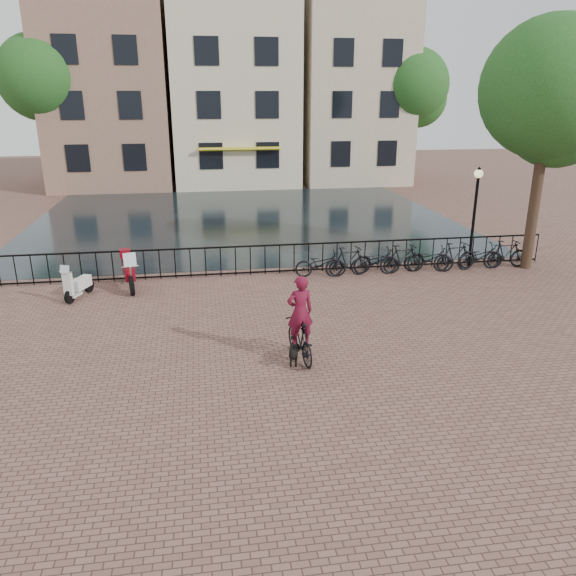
{
  "coord_description": "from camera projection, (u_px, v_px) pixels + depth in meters",
  "views": [
    {
      "loc": [
        -2.08,
        -10.17,
        5.82
      ],
      "look_at": [
        0.0,
        3.0,
        1.2
      ],
      "focal_mm": 35.0,
      "sensor_mm": 36.0,
      "label": 1
    }
  ],
  "objects": [
    {
      "name": "canal_water",
      "position": [
        243.0,
        218.0,
        27.86
      ],
      "size": [
        20.0,
        20.0,
        0.0
      ],
      "primitive_type": "plane",
      "color": "black",
      "rests_on": "ground"
    },
    {
      "name": "canal_house_right",
      "position": [
        348.0,
        81.0,
        38.78
      ],
      "size": [
        7.0,
        9.0,
        13.3
      ],
      "color": "tan",
      "rests_on": "ground"
    },
    {
      "name": "parked_bike_6",
      "position": [
        480.0,
        257.0,
        19.57
      ],
      "size": [
        1.75,
        0.69,
        0.9
      ],
      "primitive_type": "imported",
      "rotation": [
        0.0,
        0.0,
        1.63
      ],
      "color": "black",
      "rests_on": "ground"
    },
    {
      "name": "tree_far_right",
      "position": [
        412.0,
        85.0,
        36.6
      ],
      "size": [
        4.76,
        4.76,
        8.76
      ],
      "color": "black",
      "rests_on": "ground"
    },
    {
      "name": "canal_house_left",
      "position": [
        110.0,
        85.0,
        36.51
      ],
      "size": [
        7.5,
        9.0,
        12.8
      ],
      "color": "#875C4E",
      "rests_on": "ground"
    },
    {
      "name": "ground",
      "position": [
        310.0,
        389.0,
        11.71
      ],
      "size": [
        100.0,
        100.0,
        0.0
      ],
      "primitive_type": "plane",
      "color": "brown",
      "rests_on": "ground"
    },
    {
      "name": "motorcycle",
      "position": [
        128.0,
        267.0,
        17.58
      ],
      "size": [
        0.86,
        2.0,
        1.39
      ],
      "rotation": [
        0.0,
        0.0,
        0.21
      ],
      "color": "maroon",
      "rests_on": "ground"
    },
    {
      "name": "lamp_post",
      "position": [
        476.0,
        201.0,
        19.08
      ],
      "size": [
        0.3,
        0.3,
        3.45
      ],
      "color": "black",
      "rests_on": "ground"
    },
    {
      "name": "parked_bike_4",
      "position": [
        429.0,
        259.0,
        19.29
      ],
      "size": [
        1.79,
        0.88,
        0.9
      ],
      "primitive_type": "imported",
      "rotation": [
        0.0,
        0.0,
        1.4
      ],
      "color": "black",
      "rests_on": "ground"
    },
    {
      "name": "parked_bike_2",
      "position": [
        375.0,
        261.0,
        19.01
      ],
      "size": [
        1.73,
        0.65,
        0.9
      ],
      "primitive_type": "imported",
      "rotation": [
        0.0,
        0.0,
        1.54
      ],
      "color": "black",
      "rests_on": "ground"
    },
    {
      "name": "railing",
      "position": [
        265.0,
        260.0,
        19.01
      ],
      "size": [
        20.0,
        0.05,
        1.02
      ],
      "color": "black",
      "rests_on": "ground"
    },
    {
      "name": "scooter",
      "position": [
        78.0,
        279.0,
        16.76
      ],
      "size": [
        0.83,
        1.34,
        1.21
      ],
      "rotation": [
        0.0,
        0.0,
        -0.39
      ],
      "color": "white",
      "rests_on": "ground"
    },
    {
      "name": "parked_bike_5",
      "position": [
        455.0,
        256.0,
        19.42
      ],
      "size": [
        1.72,
        0.72,
        1.0
      ],
      "primitive_type": "imported",
      "rotation": [
        0.0,
        0.0,
        1.73
      ],
      "color": "black",
      "rests_on": "ground"
    },
    {
      "name": "tree_far_left",
      "position": [
        41.0,
        78.0,
        33.09
      ],
      "size": [
        5.04,
        5.04,
        9.27
      ],
      "color": "black",
      "rests_on": "ground"
    },
    {
      "name": "cyclist",
      "position": [
        300.0,
        323.0,
        12.74
      ],
      "size": [
        0.81,
        1.78,
        2.36
      ],
      "rotation": [
        0.0,
        0.0,
        3.3
      ],
      "color": "black",
      "rests_on": "ground"
    },
    {
      "name": "parked_bike_7",
      "position": [
        506.0,
        254.0,
        19.7
      ],
      "size": [
        1.67,
        0.49,
        1.0
      ],
      "primitive_type": "imported",
      "rotation": [
        0.0,
        0.0,
        1.58
      ],
      "color": "black",
      "rests_on": "ground"
    },
    {
      "name": "parked_bike_1",
      "position": [
        348.0,
        261.0,
        18.86
      ],
      "size": [
        1.72,
        0.71,
        1.0
      ],
      "primitive_type": "imported",
      "rotation": [
        0.0,
        0.0,
        1.72
      ],
      "color": "black",
      "rests_on": "ground"
    },
    {
      "name": "tree_near_right",
      "position": [
        551.0,
        89.0,
        17.92
      ],
      "size": [
        4.48,
        4.48,
        8.24
      ],
      "color": "black",
      "rests_on": "ground"
    },
    {
      "name": "canal_house_mid",
      "position": [
        233.0,
        93.0,
        37.85
      ],
      "size": [
        8.0,
        9.5,
        11.8
      ],
      "color": "beige",
      "rests_on": "ground"
    },
    {
      "name": "parked_bike_3",
      "position": [
        402.0,
        259.0,
        19.14
      ],
      "size": [
        1.7,
        0.64,
        1.0
      ],
      "primitive_type": "imported",
      "rotation": [
        0.0,
        0.0,
        1.68
      ],
      "color": "black",
      "rests_on": "ground"
    },
    {
      "name": "dog",
      "position": [
        294.0,
        353.0,
        12.73
      ],
      "size": [
        0.39,
        0.78,
        0.5
      ],
      "rotation": [
        0.0,
        0.0,
        -0.21
      ],
      "color": "black",
      "rests_on": "ground"
    },
    {
      "name": "parked_bike_0",
      "position": [
        321.0,
        264.0,
        18.73
      ],
      "size": [
        1.76,
        0.74,
        0.9
      ],
      "primitive_type": "imported",
      "rotation": [
        0.0,
        0.0,
        1.48
      ],
      "color": "black",
      "rests_on": "ground"
    }
  ]
}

